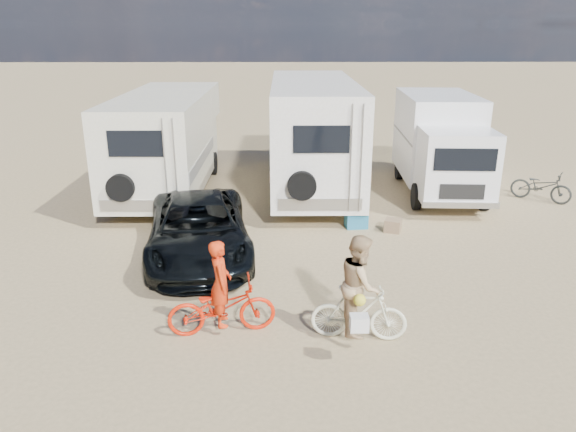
{
  "coord_description": "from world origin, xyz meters",
  "views": [
    {
      "loc": [
        -1.31,
        -9.97,
        5.06
      ],
      "look_at": [
        -1.21,
        0.71,
        1.3
      ],
      "focal_mm": 34.05,
      "sensor_mm": 36.0,
      "label": 1
    }
  ],
  "objects_px": {
    "dark_suv": "(199,228)",
    "bike_parked": "(541,186)",
    "rv_left": "(167,144)",
    "rider_woman": "(360,294)",
    "bike_woman": "(359,313)",
    "crate": "(393,225)",
    "bike_man": "(222,307)",
    "rv_main": "(313,137)",
    "box_truck": "(441,147)",
    "cooler": "(356,219)",
    "rider_man": "(221,293)"
  },
  "relations": [
    {
      "from": "dark_suv",
      "to": "bike_parked",
      "type": "bearing_deg",
      "value": 13.81
    },
    {
      "from": "rv_left",
      "to": "rider_woman",
      "type": "distance_m",
      "value": 10.0
    },
    {
      "from": "bike_woman",
      "to": "crate",
      "type": "height_order",
      "value": "bike_woman"
    },
    {
      "from": "bike_man",
      "to": "rider_woman",
      "type": "distance_m",
      "value": 2.36
    },
    {
      "from": "rv_main",
      "to": "rider_woman",
      "type": "bearing_deg",
      "value": -87.97
    },
    {
      "from": "box_truck",
      "to": "rider_woman",
      "type": "bearing_deg",
      "value": -110.3
    },
    {
      "from": "rv_main",
      "to": "cooler",
      "type": "relative_size",
      "value": 13.76
    },
    {
      "from": "dark_suv",
      "to": "bike_parked",
      "type": "height_order",
      "value": "dark_suv"
    },
    {
      "from": "dark_suv",
      "to": "crate",
      "type": "bearing_deg",
      "value": 8.82
    },
    {
      "from": "dark_suv",
      "to": "cooler",
      "type": "distance_m",
      "value": 4.29
    },
    {
      "from": "bike_man",
      "to": "rider_woman",
      "type": "xyz_separation_m",
      "value": [
        2.32,
        -0.23,
        0.37
      ]
    },
    {
      "from": "rv_main",
      "to": "rv_left",
      "type": "height_order",
      "value": "rv_main"
    },
    {
      "from": "bike_parked",
      "to": "crate",
      "type": "distance_m",
      "value": 5.56
    },
    {
      "from": "rv_main",
      "to": "bike_woman",
      "type": "xyz_separation_m",
      "value": [
        0.32,
        -8.98,
        -1.23
      ]
    },
    {
      "from": "bike_man",
      "to": "rider_woman",
      "type": "height_order",
      "value": "rider_woman"
    },
    {
      "from": "cooler",
      "to": "rv_left",
      "type": "bearing_deg",
      "value": 142.66
    },
    {
      "from": "bike_man",
      "to": "bike_woman",
      "type": "relative_size",
      "value": 1.14
    },
    {
      "from": "rv_main",
      "to": "bike_man",
      "type": "relative_size",
      "value": 4.18
    },
    {
      "from": "rv_main",
      "to": "rv_left",
      "type": "relative_size",
      "value": 1.09
    },
    {
      "from": "rv_left",
      "to": "bike_woman",
      "type": "relative_size",
      "value": 4.36
    },
    {
      "from": "rv_left",
      "to": "rider_man",
      "type": "height_order",
      "value": "rv_left"
    },
    {
      "from": "box_truck",
      "to": "rider_man",
      "type": "xyz_separation_m",
      "value": [
        -5.95,
        -8.23,
        -0.73
      ]
    },
    {
      "from": "dark_suv",
      "to": "rv_left",
      "type": "bearing_deg",
      "value": 99.22
    },
    {
      "from": "box_truck",
      "to": "rider_woman",
      "type": "relative_size",
      "value": 3.2
    },
    {
      "from": "cooler",
      "to": "crate",
      "type": "height_order",
      "value": "cooler"
    },
    {
      "from": "box_truck",
      "to": "rider_woman",
      "type": "height_order",
      "value": "box_truck"
    },
    {
      "from": "box_truck",
      "to": "cooler",
      "type": "bearing_deg",
      "value": -131.21
    },
    {
      "from": "crate",
      "to": "bike_woman",
      "type": "bearing_deg",
      "value": -107.18
    },
    {
      "from": "dark_suv",
      "to": "bike_man",
      "type": "bearing_deg",
      "value": -84.3
    },
    {
      "from": "cooler",
      "to": "bike_parked",
      "type": "bearing_deg",
      "value": 14.4
    },
    {
      "from": "rider_woman",
      "to": "cooler",
      "type": "relative_size",
      "value": 3.04
    },
    {
      "from": "bike_woman",
      "to": "crate",
      "type": "bearing_deg",
      "value": -9.35
    },
    {
      "from": "rider_man",
      "to": "cooler",
      "type": "height_order",
      "value": "rider_man"
    },
    {
      "from": "bike_parked",
      "to": "cooler",
      "type": "height_order",
      "value": "bike_parked"
    },
    {
      "from": "bike_woman",
      "to": "bike_parked",
      "type": "xyz_separation_m",
      "value": [
        6.51,
        7.63,
        -0.03
      ]
    },
    {
      "from": "bike_woman",
      "to": "rider_woman",
      "type": "relative_size",
      "value": 0.95
    },
    {
      "from": "box_truck",
      "to": "rv_left",
      "type": "bearing_deg",
      "value": -178.81
    },
    {
      "from": "dark_suv",
      "to": "rv_main",
      "type": "bearing_deg",
      "value": 53.15
    },
    {
      "from": "bike_woman",
      "to": "cooler",
      "type": "xyz_separation_m",
      "value": [
        0.66,
        5.4,
        -0.26
      ]
    },
    {
      "from": "rv_main",
      "to": "bike_parked",
      "type": "relative_size",
      "value": 4.43
    },
    {
      "from": "box_truck",
      "to": "cooler",
      "type": "height_order",
      "value": "box_truck"
    },
    {
      "from": "box_truck",
      "to": "dark_suv",
      "type": "height_order",
      "value": "box_truck"
    },
    {
      "from": "rv_left",
      "to": "bike_parked",
      "type": "bearing_deg",
      "value": -5.22
    },
    {
      "from": "bike_woman",
      "to": "rider_man",
      "type": "height_order",
      "value": "rider_man"
    },
    {
      "from": "rider_man",
      "to": "crate",
      "type": "bearing_deg",
      "value": -48.53
    },
    {
      "from": "rider_man",
      "to": "dark_suv",
      "type": "bearing_deg",
      "value": 4.73
    },
    {
      "from": "bike_woman",
      "to": "rider_man",
      "type": "distance_m",
      "value": 2.35
    },
    {
      "from": "cooler",
      "to": "rider_woman",
      "type": "bearing_deg",
      "value": -103.4
    },
    {
      "from": "rv_left",
      "to": "dark_suv",
      "type": "bearing_deg",
      "value": -71.68
    },
    {
      "from": "box_truck",
      "to": "bike_parked",
      "type": "xyz_separation_m",
      "value": [
        2.89,
        -0.83,
        -1.04
      ]
    }
  ]
}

